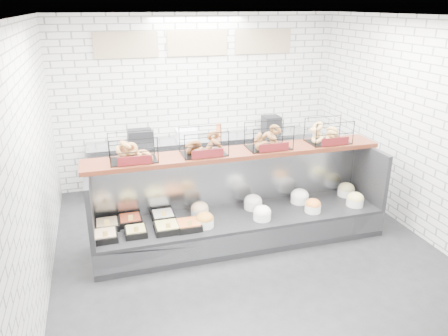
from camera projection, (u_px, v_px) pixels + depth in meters
name	position (u px, v px, depth m)	size (l,w,h in m)	color
ground	(248.00, 251.00, 5.89)	(5.50, 5.50, 0.00)	black
room_shell	(235.00, 91.00, 5.71)	(5.02, 5.51, 3.01)	silver
display_case	(239.00, 218.00, 6.08)	(4.00, 0.90, 1.20)	black
bagel_shelf	(237.00, 143.00, 5.88)	(4.10, 0.50, 0.40)	#43190E
prep_counter	(204.00, 160.00, 7.91)	(4.00, 0.60, 1.20)	#93969B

